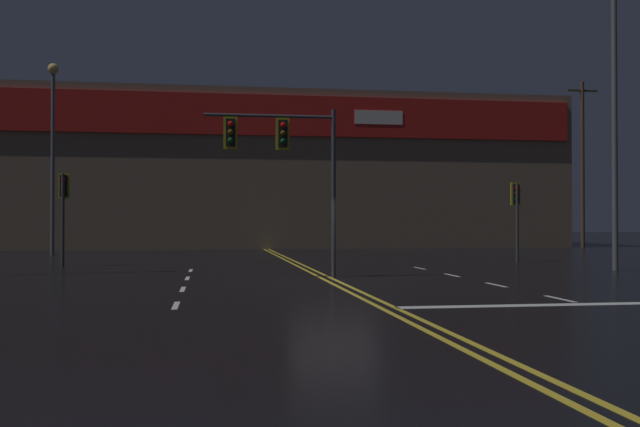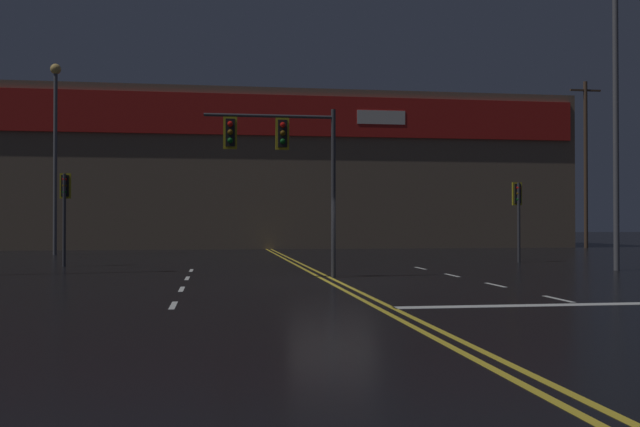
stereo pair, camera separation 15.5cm
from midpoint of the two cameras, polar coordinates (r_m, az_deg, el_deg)
ground_plane at (r=20.68m, az=1.23°, el=-5.46°), size 200.00×200.00×0.00m
road_markings at (r=19.74m, az=3.83°, el=-5.67°), size 12.52×60.00×0.01m
traffic_signal_median at (r=22.01m, az=-2.99°, el=5.19°), size 4.06×0.36×5.23m
traffic_signal_corner_northeast at (r=31.81m, az=15.67°, el=0.78°), size 0.42×0.36×3.44m
traffic_signal_corner_northwest at (r=29.50m, az=-19.59°, el=1.19°), size 0.42×0.36×3.64m
streetlight_near_right at (r=40.50m, az=-20.31°, el=5.99°), size 0.56×0.56×10.15m
streetlight_median_approach at (r=28.00m, az=22.72°, el=9.89°), size 0.56×0.56×10.93m
building_backdrop at (r=50.66m, az=-4.44°, el=3.24°), size 41.79×10.23×10.39m
utility_pole_row at (r=45.64m, az=-1.51°, el=3.90°), size 45.40×0.26×11.31m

